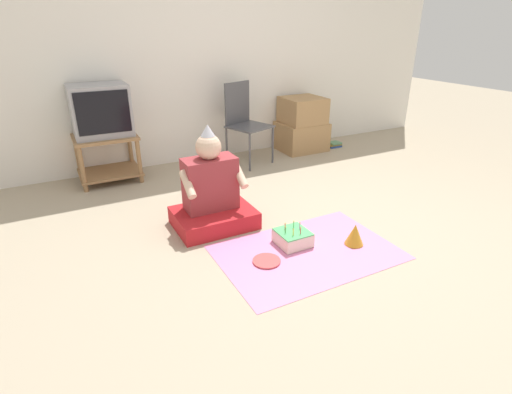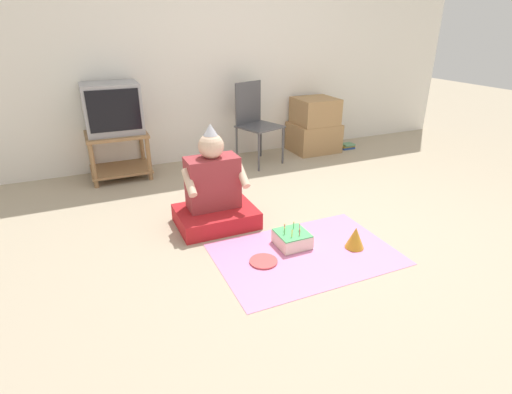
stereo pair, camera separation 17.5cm
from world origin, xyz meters
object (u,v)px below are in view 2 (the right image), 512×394
object	(u,v)px
person_seated	(214,195)
party_hat_blue	(355,238)
birthday_cake	(292,239)
cardboard_box_stack	(314,126)
paper_plate	(263,261)
folding_chair	(254,118)
tv	(112,108)
book_pile	(347,146)

from	to	relation	value
person_seated	party_hat_blue	size ratio (longest dim) A/B	5.12
party_hat_blue	birthday_cake	bearing A→B (deg)	152.09
cardboard_box_stack	paper_plate	size ratio (longest dim) A/B	3.42
folding_chair	party_hat_blue	xyz separation A→B (m)	(-0.12, -2.11, -0.43)
tv	folding_chair	world-z (taller)	tv
folding_chair	birthday_cake	world-z (taller)	folding_chair
cardboard_box_stack	birthday_cake	xyz separation A→B (m)	(-1.39, -1.98, -0.26)
folding_chair	party_hat_blue	bearing A→B (deg)	-93.32
tv	cardboard_box_stack	size ratio (longest dim) A/B	0.82
cardboard_box_stack	party_hat_blue	size ratio (longest dim) A/B	4.13
book_pile	person_seated	size ratio (longest dim) A/B	0.22
folding_chair	paper_plate	xyz separation A→B (m)	(-0.82, -2.02, -0.51)
book_pile	party_hat_blue	world-z (taller)	party_hat_blue
cardboard_box_stack	person_seated	world-z (taller)	person_seated
tv	book_pile	size ratio (longest dim) A/B	2.94
book_pile	person_seated	world-z (taller)	person_seated
folding_chair	birthday_cake	distance (m)	2.02
cardboard_box_stack	book_pile	world-z (taller)	cardboard_box_stack
book_pile	person_seated	distance (m)	2.62
party_hat_blue	paper_plate	size ratio (longest dim) A/B	0.83
person_seated	paper_plate	world-z (taller)	person_seated
tv	party_hat_blue	world-z (taller)	tv
person_seated	party_hat_blue	bearing A→B (deg)	-44.40
book_pile	birthday_cake	world-z (taller)	birthday_cake
tv	person_seated	xyz separation A→B (m)	(0.58, -1.44, -0.47)
book_pile	paper_plate	bearing A→B (deg)	-136.82
folding_chair	book_pile	world-z (taller)	folding_chair
party_hat_blue	tv	bearing A→B (deg)	121.77
book_pile	cardboard_box_stack	bearing A→B (deg)	167.96
paper_plate	birthday_cake	bearing A→B (deg)	22.64
tv	book_pile	bearing A→B (deg)	-2.72
cardboard_box_stack	person_seated	xyz separation A→B (m)	(-1.79, -1.41, -0.06)
tv	paper_plate	world-z (taller)	tv
birthday_cake	person_seated	bearing A→B (deg)	124.98
birthday_cake	paper_plate	distance (m)	0.32
cardboard_box_stack	paper_plate	bearing A→B (deg)	-128.54
party_hat_blue	paper_plate	distance (m)	0.70
book_pile	paper_plate	world-z (taller)	book_pile
folding_chair	paper_plate	distance (m)	2.23
birthday_cake	folding_chair	bearing A→B (deg)	74.45
birthday_cake	party_hat_blue	size ratio (longest dim) A/B	1.43
folding_chair	birthday_cake	xyz separation A→B (m)	(-0.53, -1.89, -0.46)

